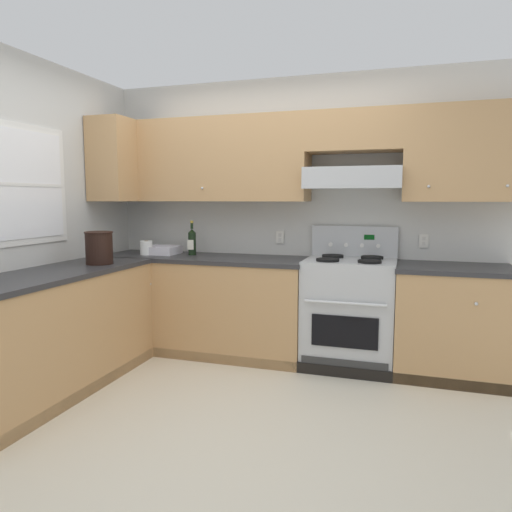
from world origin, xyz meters
name	(u,v)px	position (x,y,z in m)	size (l,w,h in m)	color
ground_plane	(207,414)	(0.00, 0.00, 0.00)	(7.04, 7.04, 0.00)	beige
wall_back	(312,195)	(0.40, 1.53, 1.48)	(4.68, 0.57, 2.55)	silver
wall_left	(29,212)	(-1.59, 0.23, 1.34)	(0.47, 4.00, 2.55)	silver
counter_back_run	(273,310)	(0.12, 1.24, 0.45)	(3.60, 0.65, 0.91)	tan
counter_left_run	(51,334)	(-1.24, 0.00, 0.45)	(0.63, 1.91, 0.91)	tan
stove	(349,312)	(0.79, 1.25, 0.48)	(0.76, 0.62, 1.20)	#B7BABC
wine_bottle	(192,241)	(-0.71, 1.31, 1.04)	(0.07, 0.08, 0.33)	black
bowl	(162,251)	(-1.02, 1.29, 0.94)	(0.31, 0.28, 0.08)	silver
bucket	(99,247)	(-1.16, 0.50, 1.05)	(0.23, 0.23, 0.27)	black
paper_towel_roll	(146,248)	(-1.13, 1.19, 0.98)	(0.12, 0.12, 0.13)	white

